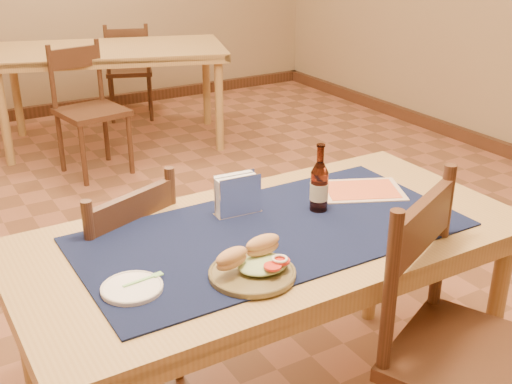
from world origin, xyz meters
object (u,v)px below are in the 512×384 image
sandwich_plate (254,266)px  napkin_holder (238,196)px  chair_main_near (463,349)px  beer_bottle (319,186)px  back_table (111,58)px  main_table (272,255)px  chair_main_far (112,284)px

sandwich_plate → napkin_holder: size_ratio=1.50×
chair_main_near → beer_bottle: (-0.11, 0.57, 0.33)m
back_table → chair_main_near: chair_main_near is taller
chair_main_near → main_table: bearing=122.6°
chair_main_far → beer_bottle: (0.61, -0.38, 0.38)m
sandwich_plate → beer_bottle: size_ratio=1.04×
back_table → beer_bottle: bearing=-96.6°
main_table → napkin_holder: 0.23m
back_table → napkin_holder: napkin_holder is taller
chair_main_far → sandwich_plate: size_ratio=3.66×
sandwich_plate → chair_main_far: bearing=108.2°
main_table → chair_main_near: 0.63m
main_table → beer_bottle: bearing=14.0°
chair_main_near → sandwich_plate: 0.66m
back_table → chair_main_far: size_ratio=2.14×
back_table → chair_main_far: 2.96m
chair_main_near → beer_bottle: beer_bottle is taller
sandwich_plate → napkin_holder: 0.40m
back_table → sandwich_plate: bearing=-102.6°
main_table → back_table: bearing=79.8°
beer_bottle → chair_main_near: bearing=-78.6°
main_table → chair_main_far: (-0.39, 0.44, -0.21)m
main_table → beer_bottle: beer_bottle is taller
chair_main_far → main_table: bearing=-47.9°
chair_main_far → napkin_holder: napkin_holder is taller
back_table → main_table: bearing=-100.2°
main_table → chair_main_near: (0.33, -0.51, -0.16)m
main_table → chair_main_far: bearing=132.1°
napkin_holder → chair_main_far: bearing=143.0°
main_table → beer_bottle: 0.28m
chair_main_far → sandwich_plate: 0.74m
back_table → sandwich_plate: size_ratio=7.82×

